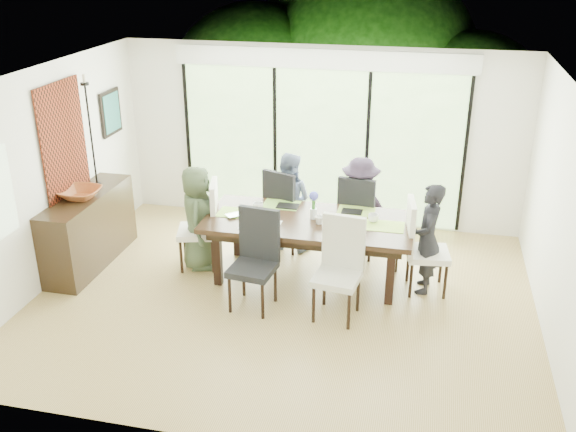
% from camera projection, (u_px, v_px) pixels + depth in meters
% --- Properties ---
extents(floor, '(6.00, 5.00, 0.01)m').
position_uv_depth(floor, '(284.00, 299.00, 7.88)').
color(floor, olive).
rests_on(floor, ground).
extents(ceiling, '(6.00, 5.00, 0.01)m').
position_uv_depth(ceiling, '(283.00, 78.00, 6.81)').
color(ceiling, white).
rests_on(ceiling, wall_back).
extents(wall_back, '(6.00, 0.02, 2.70)m').
position_uv_depth(wall_back, '(321.00, 136.00, 9.59)').
color(wall_back, silver).
rests_on(wall_back, floor).
extents(wall_front, '(6.00, 0.02, 2.70)m').
position_uv_depth(wall_front, '(212.00, 309.00, 5.09)').
color(wall_front, white).
rests_on(wall_front, floor).
extents(wall_left, '(0.02, 5.00, 2.70)m').
position_uv_depth(wall_left, '(47.00, 177.00, 7.95)').
color(wall_left, beige).
rests_on(wall_left, floor).
extents(wall_right, '(0.02, 5.00, 2.70)m').
position_uv_depth(wall_right, '(562.00, 219.00, 6.74)').
color(wall_right, beige).
rests_on(wall_right, floor).
extents(glass_doors, '(4.20, 0.02, 2.30)m').
position_uv_depth(glass_doors, '(320.00, 147.00, 9.62)').
color(glass_doors, '#598C3F').
rests_on(glass_doors, wall_back).
extents(blinds_header, '(4.40, 0.06, 0.28)m').
position_uv_depth(blinds_header, '(322.00, 59.00, 9.09)').
color(blinds_header, white).
rests_on(blinds_header, wall_back).
extents(mullion_a, '(0.05, 0.04, 2.30)m').
position_uv_depth(mullion_a, '(188.00, 138.00, 10.03)').
color(mullion_a, black).
rests_on(mullion_a, wall_back).
extents(mullion_b, '(0.05, 0.04, 2.30)m').
position_uv_depth(mullion_b, '(275.00, 144.00, 9.75)').
color(mullion_b, black).
rests_on(mullion_b, wall_back).
extents(mullion_c, '(0.05, 0.04, 2.30)m').
position_uv_depth(mullion_c, '(367.00, 150.00, 9.47)').
color(mullion_c, black).
rests_on(mullion_c, wall_back).
extents(mullion_d, '(0.05, 0.04, 2.30)m').
position_uv_depth(mullion_d, '(465.00, 157.00, 9.18)').
color(mullion_d, black).
rests_on(mullion_d, wall_back).
extents(deck, '(6.00, 1.80, 0.10)m').
position_uv_depth(deck, '(329.00, 201.00, 10.94)').
color(deck, brown).
rests_on(deck, ground).
extents(rail_top, '(6.00, 0.08, 0.06)m').
position_uv_depth(rail_top, '(337.00, 154.00, 11.42)').
color(rail_top, brown).
rests_on(rail_top, deck).
extents(foliage_left, '(3.20, 3.20, 3.20)m').
position_uv_depth(foliage_left, '(253.00, 88.00, 12.33)').
color(foliage_left, '#14380F').
rests_on(foliage_left, ground).
extents(foliage_mid, '(4.00, 4.00, 4.00)m').
position_uv_depth(foliage_mid, '(372.00, 68.00, 12.28)').
color(foliage_mid, '#14380F').
rests_on(foliage_mid, ground).
extents(foliage_right, '(2.80, 2.80, 2.80)m').
position_uv_depth(foliage_right, '(467.00, 111.00, 11.42)').
color(foliage_right, '#14380F').
rests_on(foliage_right, ground).
extents(foliage_far, '(3.60, 3.60, 3.60)m').
position_uv_depth(foliage_far, '(326.00, 69.00, 13.18)').
color(foliage_far, '#14380F').
rests_on(foliage_far, ground).
extents(table_top, '(2.62, 1.20, 0.07)m').
position_uv_depth(table_top, '(309.00, 222.00, 8.08)').
color(table_top, black).
rests_on(table_top, floor).
extents(table_apron, '(2.40, 0.98, 0.11)m').
position_uv_depth(table_apron, '(309.00, 229.00, 8.12)').
color(table_apron, black).
rests_on(table_apron, floor).
extents(table_leg_fl, '(0.10, 0.10, 0.75)m').
position_uv_depth(table_leg_fl, '(218.00, 257.00, 8.07)').
color(table_leg_fl, black).
rests_on(table_leg_fl, floor).
extents(table_leg_fr, '(0.10, 0.10, 0.75)m').
position_uv_depth(table_leg_fr, '(390.00, 275.00, 7.63)').
color(table_leg_fr, black).
rests_on(table_leg_fr, floor).
extents(table_leg_bl, '(0.10, 0.10, 0.75)m').
position_uv_depth(table_leg_bl, '(237.00, 230.00, 8.84)').
color(table_leg_bl, black).
rests_on(table_leg_bl, floor).
extents(table_leg_br, '(0.10, 0.10, 0.75)m').
position_uv_depth(table_leg_br, '(395.00, 245.00, 8.41)').
color(table_leg_br, black).
rests_on(table_leg_br, floor).
extents(chair_left_end, '(0.61, 0.61, 1.20)m').
position_uv_depth(chair_left_end, '(197.00, 225.00, 8.45)').
color(chair_left_end, white).
rests_on(chair_left_end, floor).
extents(chair_right_end, '(0.56, 0.56, 1.20)m').
position_uv_depth(chair_right_end, '(429.00, 247.00, 7.85)').
color(chair_right_end, white).
rests_on(chair_right_end, floor).
extents(chair_far_left, '(0.65, 0.65, 1.20)m').
position_uv_depth(chair_far_left, '(289.00, 207.00, 9.00)').
color(chair_far_left, black).
rests_on(chair_far_left, floor).
extents(chair_far_right, '(0.56, 0.56, 1.20)m').
position_uv_depth(chair_far_right, '(360.00, 213.00, 8.80)').
color(chair_far_right, black).
rests_on(chair_far_right, floor).
extents(chair_near_left, '(0.56, 0.56, 1.20)m').
position_uv_depth(chair_near_left, '(252.00, 262.00, 7.47)').
color(chair_near_left, black).
rests_on(chair_near_left, floor).
extents(chair_near_right, '(0.56, 0.56, 1.20)m').
position_uv_depth(chair_near_right, '(337.00, 271.00, 7.27)').
color(chair_near_right, beige).
rests_on(chair_near_right, floor).
extents(person_left_end, '(0.53, 0.72, 1.41)m').
position_uv_depth(person_left_end, '(198.00, 218.00, 8.41)').
color(person_left_end, '#415237').
rests_on(person_left_end, floor).
extents(person_right_end, '(0.43, 0.67, 1.41)m').
position_uv_depth(person_right_end, '(428.00, 239.00, 7.81)').
color(person_right_end, black).
rests_on(person_right_end, floor).
extents(person_far_left, '(0.72, 0.53, 1.41)m').
position_uv_depth(person_far_left, '(288.00, 201.00, 8.94)').
color(person_far_left, slate).
rests_on(person_far_left, floor).
extents(person_far_right, '(0.67, 0.43, 1.41)m').
position_uv_depth(person_far_right, '(360.00, 207.00, 8.74)').
color(person_far_right, '#2B2030').
rests_on(person_far_right, floor).
extents(placemat_left, '(0.48, 0.35, 0.01)m').
position_uv_depth(placemat_left, '(236.00, 213.00, 8.25)').
color(placemat_left, '#83B13F').
rests_on(placemat_left, table_top).
extents(placemat_right, '(0.48, 0.35, 0.01)m').
position_uv_depth(placemat_right, '(385.00, 226.00, 7.87)').
color(placemat_right, '#9AC446').
rests_on(placemat_right, table_top).
extents(placemat_far_l, '(0.48, 0.35, 0.01)m').
position_uv_depth(placemat_far_l, '(281.00, 205.00, 8.51)').
color(placemat_far_l, '#70A43A').
rests_on(placemat_far_l, table_top).
extents(placemat_far_r, '(0.48, 0.35, 0.01)m').
position_uv_depth(placemat_far_r, '(356.00, 211.00, 8.31)').
color(placemat_far_r, olive).
rests_on(placemat_far_r, table_top).
extents(placemat_paper, '(0.48, 0.35, 0.01)m').
position_uv_depth(placemat_paper, '(260.00, 225.00, 7.90)').
color(placemat_paper, white).
rests_on(placemat_paper, table_top).
extents(tablet_far_l, '(0.28, 0.20, 0.01)m').
position_uv_depth(tablet_far_l, '(288.00, 206.00, 8.44)').
color(tablet_far_l, black).
rests_on(tablet_far_l, table_top).
extents(tablet_far_r, '(0.26, 0.19, 0.01)m').
position_uv_depth(tablet_far_r, '(352.00, 212.00, 8.27)').
color(tablet_far_r, black).
rests_on(tablet_far_r, table_top).
extents(papers, '(0.33, 0.24, 0.00)m').
position_uv_depth(papers, '(364.00, 226.00, 7.88)').
color(papers, white).
rests_on(papers, table_top).
extents(platter_base, '(0.28, 0.28, 0.03)m').
position_uv_depth(platter_base, '(260.00, 224.00, 7.90)').
color(platter_base, white).
rests_on(platter_base, table_top).
extents(platter_snacks, '(0.22, 0.22, 0.02)m').
position_uv_depth(platter_snacks, '(260.00, 222.00, 7.89)').
color(platter_snacks, orange).
rests_on(platter_snacks, table_top).
extents(vase, '(0.09, 0.09, 0.13)m').
position_uv_depth(vase, '(313.00, 214.00, 8.07)').
color(vase, silver).
rests_on(vase, table_top).
extents(hyacinth_stems, '(0.04, 0.04, 0.17)m').
position_uv_depth(hyacinth_stems, '(314.00, 204.00, 8.02)').
color(hyacinth_stems, '#337226').
rests_on(hyacinth_stems, table_top).
extents(hyacinth_blooms, '(0.12, 0.12, 0.12)m').
position_uv_depth(hyacinth_blooms, '(314.00, 196.00, 7.98)').
color(hyacinth_blooms, '#5357D0').
rests_on(hyacinth_blooms, table_top).
extents(laptop, '(0.42, 0.41, 0.03)m').
position_uv_depth(laptop, '(242.00, 216.00, 8.14)').
color(laptop, silver).
rests_on(laptop, table_top).
extents(cup_a, '(0.17, 0.17, 0.10)m').
position_uv_depth(cup_a, '(258.00, 207.00, 8.32)').
color(cup_a, white).
rests_on(cup_a, table_top).
extents(cup_b, '(0.15, 0.15, 0.10)m').
position_uv_depth(cup_b, '(319.00, 220.00, 7.92)').
color(cup_b, white).
rests_on(cup_b, table_top).
extents(cup_c, '(0.15, 0.15, 0.10)m').
position_uv_depth(cup_c, '(373.00, 218.00, 7.97)').
color(cup_c, white).
rests_on(cup_c, table_top).
extents(book, '(0.27, 0.30, 0.02)m').
position_uv_depth(book, '(329.00, 219.00, 8.05)').
color(book, white).
rests_on(book, table_top).
extents(sideboard, '(0.49, 1.75, 0.98)m').
position_uv_depth(sideboard, '(89.00, 229.00, 8.57)').
color(sideboard, black).
rests_on(sideboard, floor).
extents(bowl, '(0.52, 0.52, 0.13)m').
position_uv_depth(bowl, '(80.00, 193.00, 8.26)').
color(bowl, brown).
rests_on(bowl, sideboard).
extents(candlestick_base, '(0.11, 0.11, 0.04)m').
position_uv_depth(candlestick_base, '(97.00, 185.00, 8.68)').
color(candlestick_base, black).
rests_on(candlestick_base, sideboard).
extents(candlestick_shaft, '(0.03, 0.03, 1.37)m').
position_uv_depth(candlestick_shaft, '(91.00, 135.00, 8.41)').
color(candlestick_shaft, black).
rests_on(candlestick_shaft, sideboard).
extents(candlestick_pan, '(0.11, 0.11, 0.03)m').
position_uv_depth(candlestick_pan, '(85.00, 84.00, 8.15)').
color(candlestick_pan, black).
rests_on(candlestick_pan, sideboard).
extents(candle, '(0.04, 0.04, 0.11)m').
position_uv_depth(candle, '(84.00, 79.00, 8.12)').
color(candle, silver).
rests_on(candle, sideboard).
extents(tapestry, '(0.02, 1.00, 1.50)m').
position_uv_depth(tapestry, '(63.00, 141.00, 8.16)').
color(tapestry, maroon).
rests_on(tapestry, wall_left).
extents(art_frame, '(0.03, 0.55, 0.65)m').
position_uv_depth(art_frame, '(111.00, 112.00, 9.31)').
color(art_frame, black).
rests_on(art_frame, wall_left).
extents(art_canvas, '(0.01, 0.45, 0.55)m').
position_uv_depth(art_canvas, '(112.00, 113.00, 9.31)').
color(art_canvas, '#1C5A56').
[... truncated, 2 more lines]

